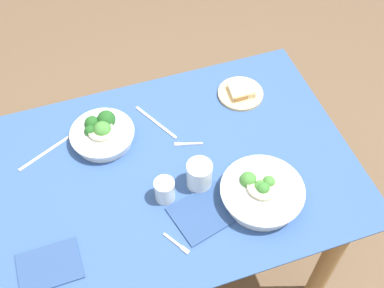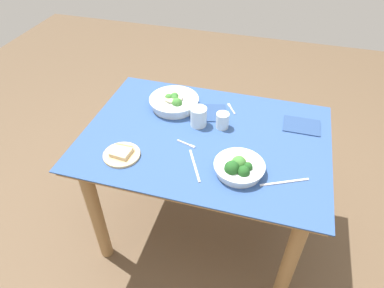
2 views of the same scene
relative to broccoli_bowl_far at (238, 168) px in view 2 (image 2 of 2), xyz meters
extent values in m
plane|color=brown|center=(0.20, -0.21, -0.79)|extent=(6.00, 6.00, 0.00)
cube|color=#2D4C84|center=(0.20, -0.21, -0.04)|extent=(1.20, 0.85, 0.01)
cube|color=#9E7547|center=(0.20, -0.21, -0.05)|extent=(1.16, 0.83, 0.02)
cylinder|color=#9E7547|center=(-0.30, -0.53, -0.43)|extent=(0.07, 0.07, 0.72)
cylinder|color=#9E7547|center=(0.70, -0.53, -0.43)|extent=(0.07, 0.07, 0.72)
cylinder|color=#9E7547|center=(-0.30, 0.12, -0.43)|extent=(0.07, 0.07, 0.72)
cylinder|color=#9E7547|center=(0.70, 0.12, -0.43)|extent=(0.07, 0.07, 0.72)
cylinder|color=white|center=(0.00, -0.01, -0.02)|extent=(0.20, 0.20, 0.04)
cylinder|color=white|center=(0.00, -0.01, 0.01)|extent=(0.22, 0.22, 0.01)
sphere|color=#1E511E|center=(-0.04, 0.00, 0.02)|extent=(0.04, 0.04, 0.04)
sphere|color=#1E511E|center=(0.02, 0.03, 0.02)|extent=(0.07, 0.07, 0.07)
sphere|color=#3D7A33|center=(0.00, -0.01, 0.02)|extent=(0.06, 0.06, 0.06)
sphere|color=#33702D|center=(0.02, 0.03, 0.02)|extent=(0.05, 0.05, 0.05)
sphere|color=#1E511E|center=(-0.03, 0.04, 0.02)|extent=(0.05, 0.05, 0.05)
cylinder|color=beige|center=(0.00, -0.01, 0.02)|extent=(0.09, 0.09, 0.01)
cylinder|color=white|center=(0.42, -0.40, -0.01)|extent=(0.24, 0.24, 0.05)
cylinder|color=white|center=(0.42, -0.40, 0.02)|extent=(0.27, 0.27, 0.01)
sphere|color=#3D7A33|center=(0.45, -0.39, 0.03)|extent=(0.04, 0.04, 0.04)
sphere|color=#3D7A33|center=(0.39, -0.36, 0.03)|extent=(0.06, 0.06, 0.06)
sphere|color=#3D7A33|center=(0.42, -0.40, 0.02)|extent=(0.05, 0.05, 0.05)
sphere|color=#33702D|center=(0.42, -0.41, 0.03)|extent=(0.05, 0.05, 0.05)
cylinder|color=beige|center=(0.43, -0.40, 0.03)|extent=(0.10, 0.10, 0.01)
cylinder|color=#D6B27A|center=(0.53, 0.04, -0.03)|extent=(0.17, 0.17, 0.01)
cube|color=#CCB284|center=(0.53, 0.04, -0.01)|extent=(0.09, 0.09, 0.02)
cube|color=#9E703D|center=(0.53, 0.00, -0.01)|extent=(0.08, 0.01, 0.02)
cylinder|color=silver|center=(0.26, -0.29, 0.02)|extent=(0.08, 0.08, 0.10)
cylinder|color=silver|center=(0.13, -0.30, 0.01)|extent=(0.07, 0.07, 0.08)
cube|color=#B7B7BC|center=(0.11, -0.46, -0.03)|extent=(0.04, 0.06, 0.00)
cube|color=#B7B7BC|center=(0.14, -0.50, -0.03)|extent=(0.03, 0.03, 0.00)
cube|color=#B7B7BC|center=(0.29, -0.13, -0.03)|extent=(0.07, 0.03, 0.00)
cube|color=#B7B7BC|center=(0.24, -0.11, -0.03)|extent=(0.03, 0.02, 0.00)
cube|color=#B7B7BC|center=(0.19, 0.01, -0.03)|extent=(0.10, 0.19, 0.00)
cube|color=#B7B7BC|center=(-0.20, 0.00, -0.03)|extent=(0.20, 0.10, 0.00)
cube|color=navy|center=(-0.25, -0.42, -0.03)|extent=(0.18, 0.14, 0.01)
cube|color=navy|center=(0.23, -0.40, -0.03)|extent=(0.22, 0.20, 0.01)
camera|label=1|loc=(-0.05, -1.10, 1.32)|focal=45.84mm
camera|label=2|loc=(-0.09, 1.06, 1.04)|focal=31.99mm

